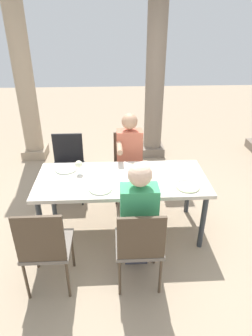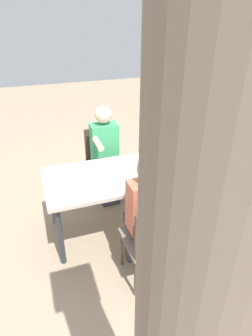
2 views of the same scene
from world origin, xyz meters
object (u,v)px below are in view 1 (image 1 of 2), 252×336
plate_3 (188,187)px  chair_west_north (68,162)px  chair_mid_north (129,162)px  stone_column_near (24,77)px  plate_1 (101,189)px  diner_woman_green (138,216)px  chair_west_south (45,246)px  dining_table (122,183)px  stone_column_centre (155,82)px  plate_2 (140,167)px  plate_0 (66,169)px  wine_glass_0 (79,164)px  chair_mid_south (140,244)px  diner_man_white (129,158)px

plate_3 → chair_west_north: bearing=143.1°
chair_mid_north → plate_3: chair_mid_north is taller
stone_column_near → plate_3: stone_column_near is taller
chair_west_north → plate_1: (0.49, -1.06, 0.21)m
diner_woman_green → chair_west_south: bearing=-167.2°
chair_west_south → stone_column_near: 3.29m
chair_west_north → chair_mid_north: 0.86m
chair_west_south → chair_mid_north: bearing=62.9°
dining_table → chair_mid_north: chair_mid_north is taller
dining_table → stone_column_centre: size_ratio=0.70×
chair_west_south → diner_woman_green: (0.86, 0.20, 0.15)m
dining_table → plate_2: 0.34m
dining_table → chair_west_north: size_ratio=2.10×
chair_mid_north → plate_2: size_ratio=4.10×
stone_column_centre → plate_0: stone_column_centre is taller
chair_west_north → wine_glass_0: bearing=-71.2°
chair_west_south → diner_woman_green: 0.89m
chair_west_south → dining_table: bearing=49.1°
chair_west_north → plate_0: 0.64m
chair_mid_north → wine_glass_0: chair_mid_north is taller
wine_glass_0 → chair_mid_south: bearing=-57.4°
diner_man_white → plate_0: diner_man_white is taller
diner_man_white → stone_column_centre: stone_column_centre is taller
dining_table → wine_glass_0: wine_glass_0 is taller
diner_man_white → plate_3: 1.05m
plate_3 → dining_table: bearing=161.4°
stone_column_near → plate_2: size_ratio=13.08×
chair_west_south → chair_mid_north: chair_west_south is taller
chair_west_north → stone_column_centre: bearing=45.0°
wine_glass_0 → plate_3: bearing=-17.2°
plate_3 → chair_west_south: bearing=-157.0°
chair_mid_north → stone_column_centre: size_ratio=0.34×
plate_3 → plate_1: bearing=179.7°
chair_mid_south → diner_man_white: bearing=90.1°
plate_1 → chair_west_south: bearing=-129.0°
diner_man_white → wine_glass_0: bearing=-140.4°
chair_west_south → diner_man_white: diner_man_white is taller
chair_west_south → plate_2: chair_west_south is taller
chair_mid_south → diner_woman_green: 0.25m
chair_mid_south → diner_man_white: (-0.00, 1.48, 0.16)m
stone_column_centre → plate_1: (-0.89, -2.45, -0.60)m
plate_0 → wine_glass_0: size_ratio=1.57×
chair_mid_north → chair_west_south: bearing=-117.1°
dining_table → chair_mid_north: 0.86m
stone_column_near → plate_0: size_ratio=11.40×
chair_west_north → plate_1: chair_west_north is taller
diner_woman_green → plate_3: bearing=35.9°
chair_west_south → plate_0: (0.07, 1.07, 0.20)m
chair_west_north → plate_1: size_ratio=3.71×
chair_mid_north → diner_woman_green: bearing=-89.9°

